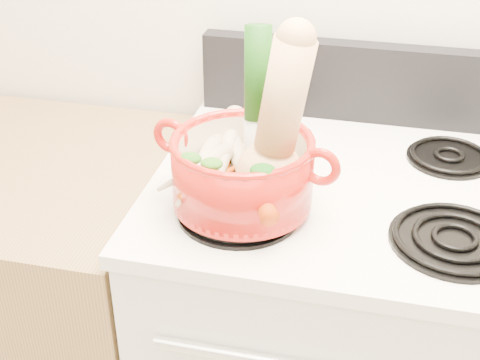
# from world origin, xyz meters

# --- Properties ---
(cooktop) EXTENTS (0.78, 0.67, 0.03)m
(cooktop) POSITION_xyz_m (0.00, 1.40, 0.93)
(cooktop) COLOR white
(cooktop) RESTS_ON stove_body
(control_backsplash) EXTENTS (0.76, 0.05, 0.18)m
(control_backsplash) POSITION_xyz_m (0.00, 1.70, 1.04)
(control_backsplash) COLOR black
(control_backsplash) RESTS_ON cooktop
(burner_front_left) EXTENTS (0.22, 0.22, 0.02)m
(burner_front_left) POSITION_xyz_m (-0.19, 1.24, 0.96)
(burner_front_left) COLOR black
(burner_front_left) RESTS_ON cooktop
(burner_front_right) EXTENTS (0.22, 0.22, 0.02)m
(burner_front_right) POSITION_xyz_m (0.19, 1.24, 0.96)
(burner_front_right) COLOR black
(burner_front_right) RESTS_ON cooktop
(burner_back_left) EXTENTS (0.17, 0.17, 0.02)m
(burner_back_left) POSITION_xyz_m (-0.19, 1.54, 0.96)
(burner_back_left) COLOR black
(burner_back_left) RESTS_ON cooktop
(burner_back_right) EXTENTS (0.17, 0.17, 0.02)m
(burner_back_right) POSITION_xyz_m (0.19, 1.54, 0.96)
(burner_back_right) COLOR black
(burner_back_right) RESTS_ON cooktop
(dutch_oven) EXTENTS (0.29, 0.29, 0.13)m
(dutch_oven) POSITION_xyz_m (-0.19, 1.26, 1.03)
(dutch_oven) COLOR #AE160E
(dutch_oven) RESTS_ON burner_front_left
(pot_handle_left) EXTENTS (0.07, 0.03, 0.07)m
(pot_handle_left) POSITION_xyz_m (-0.33, 1.28, 1.07)
(pot_handle_left) COLOR #AE160E
(pot_handle_left) RESTS_ON dutch_oven
(pot_handle_right) EXTENTS (0.07, 0.03, 0.07)m
(pot_handle_right) POSITION_xyz_m (-0.05, 1.23, 1.07)
(pot_handle_right) COLOR #AE160E
(pot_handle_right) RESTS_ON dutch_oven
(squash) EXTENTS (0.17, 0.13, 0.32)m
(squash) POSITION_xyz_m (-0.10, 1.24, 1.14)
(squash) COLOR tan
(squash) RESTS_ON dutch_oven
(leek) EXTENTS (0.06, 0.09, 0.31)m
(leek) POSITION_xyz_m (-0.17, 1.29, 1.14)
(leek) COLOR silver
(leek) RESTS_ON dutch_oven
(ginger) EXTENTS (0.09, 0.07, 0.04)m
(ginger) POSITION_xyz_m (-0.18, 1.35, 1.02)
(ginger) COLOR #D7BF84
(ginger) RESTS_ON dutch_oven
(parsnip_0) EXTENTS (0.04, 0.21, 0.06)m
(parsnip_0) POSITION_xyz_m (-0.23, 1.31, 1.02)
(parsnip_0) COLOR beige
(parsnip_0) RESTS_ON dutch_oven
(parsnip_1) EXTENTS (0.06, 0.22, 0.06)m
(parsnip_1) POSITION_xyz_m (-0.27, 1.26, 1.03)
(parsnip_1) COLOR beige
(parsnip_1) RESTS_ON dutch_oven
(parsnip_2) EXTENTS (0.13, 0.21, 0.06)m
(parsnip_2) POSITION_xyz_m (-0.21, 1.30, 1.03)
(parsnip_2) COLOR beige
(parsnip_2) RESTS_ON dutch_oven
(parsnip_3) EXTENTS (0.13, 0.15, 0.05)m
(parsnip_3) POSITION_xyz_m (-0.28, 1.25, 1.03)
(parsnip_3) COLOR beige
(parsnip_3) RESTS_ON dutch_oven
(parsnip_4) EXTENTS (0.07, 0.22, 0.06)m
(parsnip_4) POSITION_xyz_m (-0.23, 1.33, 1.04)
(parsnip_4) COLOR beige
(parsnip_4) RESTS_ON dutch_oven
(carrot_0) EXTENTS (0.04, 0.15, 0.04)m
(carrot_0) POSITION_xyz_m (-0.22, 1.24, 1.01)
(carrot_0) COLOR #BB4B09
(carrot_0) RESTS_ON dutch_oven
(carrot_1) EXTENTS (0.09, 0.14, 0.04)m
(carrot_1) POSITION_xyz_m (-0.24, 1.23, 1.02)
(carrot_1) COLOR #CD5B0A
(carrot_1) RESTS_ON dutch_oven
(carrot_2) EXTENTS (0.11, 0.17, 0.05)m
(carrot_2) POSITION_xyz_m (-0.15, 1.21, 1.03)
(carrot_2) COLOR #CC3B0A
(carrot_2) RESTS_ON dutch_oven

